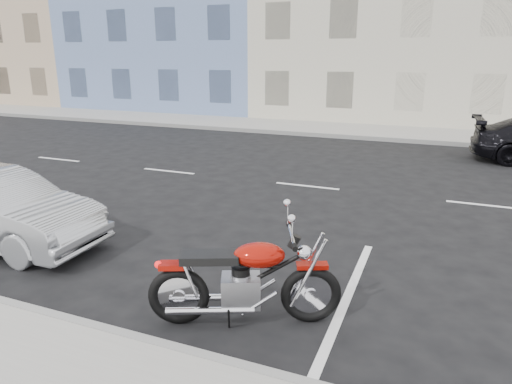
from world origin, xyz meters
TOP-DOWN VIEW (x-y plane):
  - ground at (0.00, 0.00)m, footprint 120.00×120.00m
  - sidewalk_far at (-5.00, 8.70)m, footprint 80.00×3.40m
  - curb_far at (-5.00, 7.00)m, footprint 80.00×0.12m
  - bldg_far_west at (-26.00, 16.30)m, footprint 12.00×12.00m
  - bldg_cream at (-2.00, 16.30)m, footprint 12.00×12.00m
  - motorcycle at (-0.28, -5.75)m, footprint 2.16×1.12m

SIDE VIEW (x-z plane):
  - ground at x=0.00m, z-range 0.00..0.00m
  - sidewalk_far at x=-5.00m, z-range 0.00..0.15m
  - curb_far at x=-5.00m, z-range 0.00..0.16m
  - motorcycle at x=-0.28m, z-range -0.05..1.10m
  - bldg_cream at x=-2.00m, z-range 0.00..11.50m
  - bldg_far_west at x=-26.00m, z-range 0.00..12.00m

